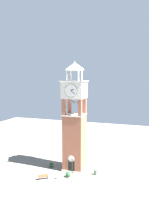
{
  "coord_description": "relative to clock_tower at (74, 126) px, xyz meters",
  "views": [
    {
      "loc": [
        10.6,
        -31.62,
        15.53
      ],
      "look_at": [
        0.0,
        0.0,
        10.28
      ],
      "focal_mm": 31.83,
      "sensor_mm": 36.0,
      "label": 1
    }
  ],
  "objects": [
    {
      "name": "shrub_left_of_tower",
      "position": [
        -0.01,
        -3.18,
        -7.32
      ],
      "size": [
        0.84,
        0.84,
        0.89
      ],
      "primitive_type": "ellipsoid",
      "color": "#234C28",
      "rests_on": "ground"
    },
    {
      "name": "park_bench",
      "position": [
        -3.54,
        -5.2,
        -7.28
      ],
      "size": [
        1.53,
        1.33,
        0.95
      ],
      "color": "brown",
      "rests_on": "ground"
    },
    {
      "name": "shrub_near_entry",
      "position": [
        -4.3,
        -0.61,
        -7.37
      ],
      "size": [
        0.77,
        0.77,
        0.79
      ],
      "primitive_type": "ellipsoid",
      "color": "#234C28",
      "rests_on": "ground"
    },
    {
      "name": "trash_bin",
      "position": [
        4.01,
        -0.94,
        -7.36
      ],
      "size": [
        0.52,
        0.52,
        0.8
      ],
      "primitive_type": "cylinder",
      "color": "#38513D",
      "rests_on": "ground"
    },
    {
      "name": "ground",
      "position": [
        0.0,
        0.0,
        -7.76
      ],
      "size": [
        80.0,
        80.0,
        0.0
      ],
      "primitive_type": "plane",
      "color": "gray"
    },
    {
      "name": "clock_tower",
      "position": [
        0.0,
        0.0,
        0.0
      ],
      "size": [
        3.95,
        3.95,
        18.76
      ],
      "color": "#93543D",
      "rests_on": "ground"
    },
    {
      "name": "lamp_post",
      "position": [
        1.11,
        -4.5,
        -4.95
      ],
      "size": [
        0.36,
        0.36,
        4.09
      ],
      "color": "black",
      "rests_on": "ground"
    }
  ]
}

